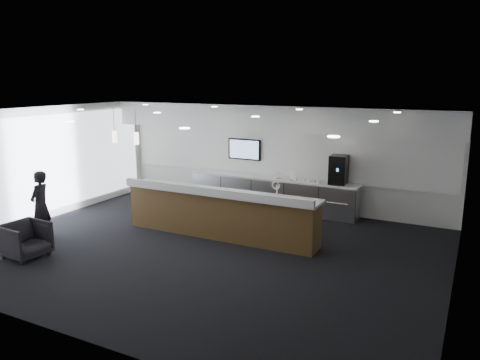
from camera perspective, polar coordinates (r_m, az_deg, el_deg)
The scene contains 23 objects.
ground at distance 10.53m, azimuth -4.19°, elevation -8.36°, with size 10.00×10.00×0.00m, color black.
ceiling at distance 9.89m, azimuth -4.47°, elevation 8.14°, with size 10.00×8.00×0.02m, color black.
back_wall at distance 13.61m, azimuth 4.50°, elevation 2.90°, with size 10.00×0.02×3.00m, color silver.
left_wall at distance 13.37m, azimuth -22.94°, elevation 1.79°, with size 0.02×8.00×3.00m, color silver.
right_wall at distance 8.68m, azimuth 25.17°, elevation -3.63°, with size 0.02×8.00×3.00m, color silver.
soffit_bulkhead at distance 13.06m, azimuth 3.81°, elevation 7.60°, with size 10.00×0.90×0.70m, color white.
alcove_panel at distance 13.57m, azimuth 4.46°, elevation 3.30°, with size 9.80×0.06×1.40m, color white.
window_blinds_wall at distance 13.34m, azimuth -22.83°, elevation 1.78°, with size 0.04×7.36×2.55m, color silver.
back_credenza at distance 13.49m, azimuth 3.83°, elevation -1.61°, with size 5.06×0.66×0.95m.
wall_tv at distance 13.91m, azimuth 0.55°, elevation 3.77°, with size 1.05×0.08×0.62m.
pendant_left at distance 12.00m, azimuth -12.22°, elevation 5.02°, with size 0.12×0.12×0.30m, color #FFEBC6.
pendant_right at distance 12.45m, azimuth -14.73°, elevation 5.15°, with size 0.12×0.12×0.30m, color #FFEBC6.
ceiling_can_lights at distance 9.89m, azimuth -4.46°, elevation 7.97°, with size 7.00×5.00×0.02m, color white, non-canonical shape.
service_counter at distance 11.15m, azimuth -2.47°, elevation -4.04°, with size 4.90×0.82×1.49m.
coffee_machine at distance 12.71m, azimuth 11.93°, elevation 1.24°, with size 0.46×0.58×0.77m.
info_sign_left at distance 13.19m, azimuth 4.70°, elevation 0.63°, with size 0.16×0.02×0.21m, color white.
info_sign_right at distance 13.00m, azimuth 6.48°, elevation 0.55°, with size 0.20×0.02×0.27m, color white.
armchair at distance 10.90m, azimuth -24.68°, elevation -6.66°, with size 0.81×0.83×0.76m, color black.
lounge_guest at distance 11.94m, azimuth -23.15°, elevation -2.80°, with size 0.59×0.39×1.61m, color black.
cup_0 at distance 12.76m, azimuth 9.68°, elevation -0.19°, with size 0.09×0.09×0.09m, color white.
cup_1 at distance 12.80m, azimuth 9.08°, elevation -0.13°, with size 0.09×0.09×0.09m, color white.
cup_2 at distance 12.84m, azimuth 8.49°, elevation -0.07°, with size 0.09×0.09×0.09m, color white.
cup_3 at distance 12.88m, azimuth 7.90°, elevation -0.01°, with size 0.09×0.09×0.09m, color white.
Camera 1 is at (5.17, -8.40, 3.70)m, focal length 35.00 mm.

